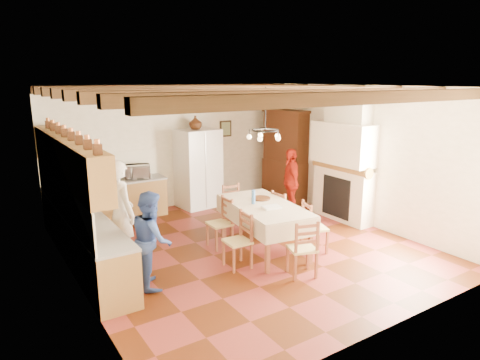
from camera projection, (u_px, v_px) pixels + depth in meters
name	position (u px, v px, depth m)	size (l,w,h in m)	color
floor	(244.00, 248.00, 8.14)	(6.00, 6.50, 0.02)	#471C08
ceiling	(245.00, 86.00, 7.43)	(6.00, 6.50, 0.02)	white
wall_back	(171.00, 147.00, 10.45)	(6.00, 0.02, 3.00)	beige
wall_front	(394.00, 219.00, 5.13)	(6.00, 0.02, 3.00)	beige
wall_left	(71.00, 195.00, 6.20)	(0.02, 6.50, 3.00)	beige
wall_right	(359.00, 155.00, 9.38)	(0.02, 6.50, 3.00)	beige
ceiling_beams	(245.00, 92.00, 7.46)	(6.00, 6.30, 0.16)	#352512
lower_cabinets_left	(82.00, 237.00, 7.47)	(0.60, 4.30, 0.86)	brown
lower_cabinets_back	(115.00, 202.00, 9.62)	(2.30, 0.60, 0.86)	brown
countertop_left	(80.00, 213.00, 7.36)	(0.62, 4.30, 0.04)	gray
countertop_back	(113.00, 182.00, 9.52)	(2.34, 0.62, 0.04)	gray
backsplash_left	(61.00, 198.00, 7.14)	(0.03, 4.30, 0.60)	silver
backsplash_back	(109.00, 166.00, 9.68)	(2.30, 0.03, 0.60)	silver
upper_cabinets	(67.00, 158.00, 7.07)	(0.35, 4.20, 0.70)	brown
fireplace	(342.00, 159.00, 9.41)	(0.56, 1.60, 2.80)	beige
wall_picture	(226.00, 129.00, 11.16)	(0.34, 0.03, 0.42)	black
refrigerator	(198.00, 168.00, 10.57)	(0.97, 0.79, 1.93)	white
hutch	(286.00, 156.00, 11.10)	(0.54, 1.30, 2.35)	#38140C
dining_table	(264.00, 209.00, 7.86)	(1.30, 2.15, 0.89)	silver
chandelier	(265.00, 130.00, 7.52)	(0.47, 0.47, 0.03)	black
chair_left_near	(237.00, 240.00, 7.20)	(0.42, 0.40, 0.96)	brown
chair_left_far	(220.00, 223.00, 8.07)	(0.42, 0.40, 0.96)	brown
chair_right_near	(315.00, 227.00, 7.86)	(0.42, 0.40, 0.96)	brown
chair_right_far	(284.00, 214.00, 8.61)	(0.42, 0.40, 0.96)	brown
chair_end_near	(302.00, 247.00, 6.90)	(0.42, 0.40, 0.96)	brown
chair_end_far	(235.00, 208.00, 9.00)	(0.42, 0.40, 0.96)	brown
person_man	(121.00, 213.00, 7.23)	(0.67, 0.44, 1.84)	silver
person_woman_blue	(152.00, 239.00, 6.52)	(0.73, 0.57, 1.50)	#304A94
person_woman_red	(291.00, 182.00, 9.96)	(0.92, 0.38, 1.57)	#B52011
microwave	(137.00, 172.00, 9.77)	(0.56, 0.38, 0.31)	silver
fridge_vase	(195.00, 123.00, 10.28)	(0.31, 0.31, 0.33)	#38140C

